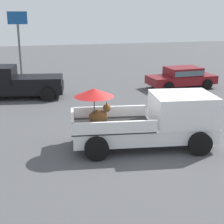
# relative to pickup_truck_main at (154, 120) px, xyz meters

# --- Properties ---
(ground_plane) EXTENTS (80.00, 80.00, 0.00)m
(ground_plane) POSITION_rel_pickup_truck_main_xyz_m (-0.38, 0.06, -0.98)
(ground_plane) COLOR #4C4C4F
(pickup_truck_main) EXTENTS (5.27, 2.85, 2.19)m
(pickup_truck_main) POSITION_rel_pickup_truck_main_xyz_m (0.00, 0.00, 0.00)
(pickup_truck_main) COLOR black
(pickup_truck_main) RESTS_ON ground
(pickup_truck_red) EXTENTS (5.04, 2.82, 1.80)m
(pickup_truck_red) POSITION_rel_pickup_truck_main_xyz_m (-4.74, 8.70, -0.10)
(pickup_truck_red) COLOR black
(pickup_truck_red) RESTS_ON ground
(parked_sedan_near) EXTENTS (4.39, 2.15, 1.33)m
(parked_sedan_near) POSITION_rel_pickup_truck_main_xyz_m (5.43, 8.57, -0.23)
(parked_sedan_near) COLOR black
(parked_sedan_near) RESTS_ON ground
(motel_sign) EXTENTS (1.40, 0.16, 4.72)m
(motel_sign) POSITION_rel_pickup_truck_main_xyz_m (-4.39, 15.48, 2.37)
(motel_sign) COLOR #59595B
(motel_sign) RESTS_ON ground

